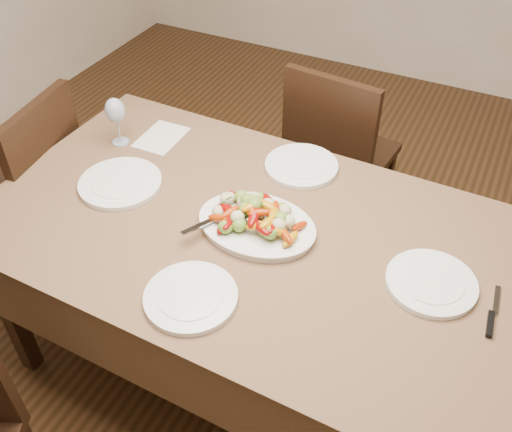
{
  "coord_description": "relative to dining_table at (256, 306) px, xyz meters",
  "views": [
    {
      "loc": [
        0.41,
        -0.94,
        2.02
      ],
      "look_at": [
        -0.19,
        0.27,
        0.82
      ],
      "focal_mm": 40.0,
      "sensor_mm": 36.0,
      "label": 1
    }
  ],
  "objects": [
    {
      "name": "plate_right",
      "position": [
        0.56,
        0.02,
        0.39
      ],
      "size": [
        0.27,
        0.27,
        0.02
      ],
      "primitive_type": "cylinder",
      "color": "white",
      "rests_on": "dining_table"
    },
    {
      "name": "menu_card",
      "position": [
        -0.58,
        0.32,
        0.38
      ],
      "size": [
        0.16,
        0.21,
        0.0
      ],
      "primitive_type": "cube",
      "rotation": [
        0.0,
        0.0,
        0.03
      ],
      "color": "silver",
      "rests_on": "dining_table"
    },
    {
      "name": "chair_far",
      "position": [
        -0.01,
        0.92,
        0.1
      ],
      "size": [
        0.46,
        0.46,
        0.95
      ],
      "primitive_type": null,
      "rotation": [
        0.0,
        0.0,
        3.03
      ],
      "color": "black",
      "rests_on": "ground"
    },
    {
      "name": "table_knife",
      "position": [
        0.75,
        -0.02,
        0.38
      ],
      "size": [
        0.03,
        0.2,
        0.01
      ],
      "primitive_type": null,
      "rotation": [
        0.0,
        0.0,
        0.07
      ],
      "color": "#9EA0A8",
      "rests_on": "dining_table"
    },
    {
      "name": "serving_platter",
      "position": [
        -0.0,
        0.01,
        0.39
      ],
      "size": [
        0.39,
        0.29,
        0.02
      ],
      "primitive_type": "ellipsoid",
      "rotation": [
        0.0,
        0.0,
        -0.02
      ],
      "color": "white",
      "rests_on": "dining_table"
    },
    {
      "name": "dining_table",
      "position": [
        0.0,
        0.0,
        0.0
      ],
      "size": [
        1.86,
        1.08,
        0.76
      ],
      "primitive_type": "cube",
      "rotation": [
        0.0,
        0.0,
        -0.02
      ],
      "color": "brown",
      "rests_on": "ground"
    },
    {
      "name": "roasted_vegetables",
      "position": [
        -0.0,
        0.01,
        0.45
      ],
      "size": [
        0.32,
        0.22,
        0.09
      ],
      "primitive_type": null,
      "rotation": [
        0.0,
        0.0,
        -0.02
      ],
      "color": "#730805",
      "rests_on": "serving_platter"
    },
    {
      "name": "serving_spoon",
      "position": [
        -0.07,
        -0.03,
        0.43
      ],
      "size": [
        0.28,
        0.16,
        0.03
      ],
      "primitive_type": null,
      "rotation": [
        0.0,
        0.0,
        -0.39
      ],
      "color": "#9EA0A8",
      "rests_on": "serving_platter"
    },
    {
      "name": "chair_left",
      "position": [
        -1.12,
        0.02,
        0.1
      ],
      "size": [
        0.47,
        0.47,
        0.95
      ],
      "primitive_type": null,
      "rotation": [
        0.0,
        0.0,
        -1.43
      ],
      "color": "black",
      "rests_on": "ground"
    },
    {
      "name": "plate_left",
      "position": [
        -0.54,
        -0.0,
        0.39
      ],
      "size": [
        0.29,
        0.29,
        0.02
      ],
      "primitive_type": "cylinder",
      "color": "white",
      "rests_on": "dining_table"
    },
    {
      "name": "plate_near",
      "position": [
        -0.04,
        -0.34,
        0.39
      ],
      "size": [
        0.27,
        0.27,
        0.02
      ],
      "primitive_type": "cylinder",
      "color": "white",
      "rests_on": "dining_table"
    },
    {
      "name": "plate_far",
      "position": [
        -0.0,
        0.38,
        0.39
      ],
      "size": [
        0.27,
        0.27,
        0.02
      ],
      "primitive_type": "cylinder",
      "color": "white",
      "rests_on": "dining_table"
    },
    {
      "name": "wine_glass",
      "position": [
        -0.7,
        0.22,
        0.48
      ],
      "size": [
        0.08,
        0.08,
        0.2
      ],
      "primitive_type": null,
      "color": "#8C99A5",
      "rests_on": "dining_table"
    }
  ]
}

